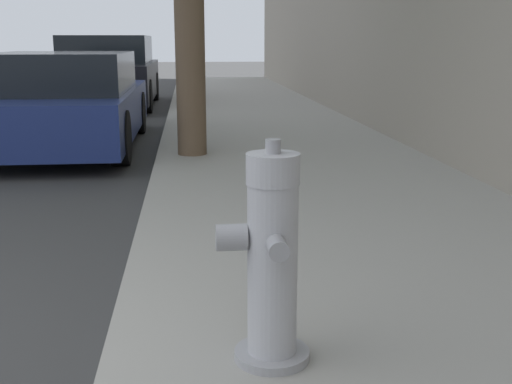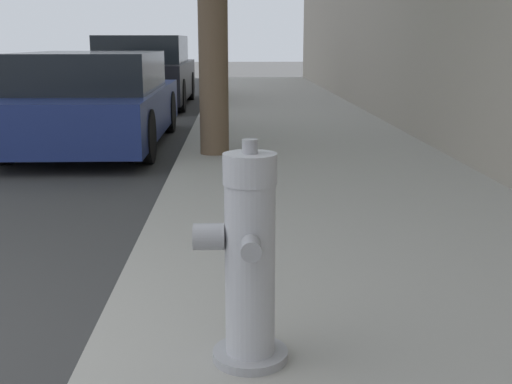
% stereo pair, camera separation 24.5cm
% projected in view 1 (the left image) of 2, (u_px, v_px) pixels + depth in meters
% --- Properties ---
extents(fire_hydrant, '(0.36, 0.38, 0.87)m').
position_uv_depth(fire_hydrant, '(271.00, 262.00, 2.42)').
color(fire_hydrant, '#97979C').
rests_on(fire_hydrant, sidewalk_slab).
extents(parked_car_near, '(1.78, 4.09, 1.21)m').
position_uv_depth(parked_car_near, '(66.00, 102.00, 8.09)').
color(parked_car_near, navy).
rests_on(parked_car_near, ground_plane).
extents(parked_car_mid, '(1.84, 4.28, 1.44)m').
position_uv_depth(parked_car_mid, '(109.00, 73.00, 13.22)').
color(parked_car_mid, black).
rests_on(parked_car_mid, ground_plane).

